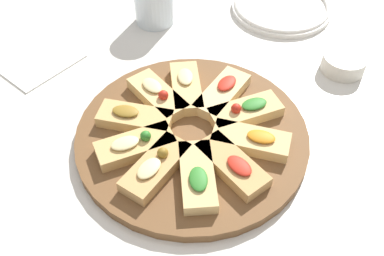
# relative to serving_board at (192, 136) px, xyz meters

# --- Properties ---
(ground_plane) EXTENTS (3.00, 3.00, 0.00)m
(ground_plane) POSITION_rel_serving_board_xyz_m (0.00, 0.00, -0.01)
(ground_plane) COLOR silver
(serving_board) EXTENTS (0.35, 0.35, 0.02)m
(serving_board) POSITION_rel_serving_board_xyz_m (0.00, 0.00, 0.00)
(serving_board) COLOR brown
(serving_board) RESTS_ON ground_plane
(focaccia_slice_0) EXTENTS (0.09, 0.12, 0.03)m
(focaccia_slice_0) POSITION_rel_serving_board_xyz_m (-0.04, -0.08, 0.02)
(focaccia_slice_0) COLOR #DBB775
(focaccia_slice_0) RESTS_ON serving_board
(focaccia_slice_1) EXTENTS (0.07, 0.12, 0.03)m
(focaccia_slice_1) POSITION_rel_serving_board_xyz_m (0.02, -0.09, 0.02)
(focaccia_slice_1) COLOR tan
(focaccia_slice_1) RESTS_ON serving_board
(focaccia_slice_2) EXTENTS (0.12, 0.11, 0.03)m
(focaccia_slice_2) POSITION_rel_serving_board_xyz_m (0.07, -0.06, 0.02)
(focaccia_slice_2) COLOR tan
(focaccia_slice_2) RESTS_ON serving_board
(focaccia_slice_3) EXTENTS (0.12, 0.06, 0.03)m
(focaccia_slice_3) POSITION_rel_serving_board_xyz_m (0.09, -0.01, 0.02)
(focaccia_slice_3) COLOR tan
(focaccia_slice_3) RESTS_ON serving_board
(focaccia_slice_4) EXTENTS (0.12, 0.10, 0.03)m
(focaccia_slice_4) POSITION_rel_serving_board_xyz_m (0.08, 0.05, 0.02)
(focaccia_slice_4) COLOR #DBB775
(focaccia_slice_4) RESTS_ON serving_board
(focaccia_slice_5) EXTENTS (0.09, 0.12, 0.03)m
(focaccia_slice_5) POSITION_rel_serving_board_xyz_m (0.04, 0.08, 0.02)
(focaccia_slice_5) COLOR tan
(focaccia_slice_5) RESTS_ON serving_board
(focaccia_slice_6) EXTENTS (0.06, 0.12, 0.03)m
(focaccia_slice_6) POSITION_rel_serving_board_xyz_m (-0.02, 0.09, 0.02)
(focaccia_slice_6) COLOR #DBB775
(focaccia_slice_6) RESTS_ON serving_board
(focaccia_slice_7) EXTENTS (0.11, 0.11, 0.03)m
(focaccia_slice_7) POSITION_rel_serving_board_xyz_m (-0.07, 0.06, 0.02)
(focaccia_slice_7) COLOR #DBB775
(focaccia_slice_7) RESTS_ON serving_board
(focaccia_slice_8) EXTENTS (0.12, 0.06, 0.03)m
(focaccia_slice_8) POSITION_rel_serving_board_xyz_m (-0.09, 0.01, 0.02)
(focaccia_slice_8) COLOR #E5C689
(focaccia_slice_8) RESTS_ON serving_board
(focaccia_slice_9) EXTENTS (0.12, 0.10, 0.03)m
(focaccia_slice_9) POSITION_rel_serving_board_xyz_m (-0.08, -0.05, 0.02)
(focaccia_slice_9) COLOR #DBB775
(focaccia_slice_9) RESTS_ON serving_board
(plate_left) EXTENTS (0.20, 0.20, 0.02)m
(plate_left) POSITION_rel_serving_board_xyz_m (-0.40, 0.01, -0.00)
(plate_left) COLOR white
(plate_left) RESTS_ON ground_plane
(water_glass) EXTENTS (0.08, 0.08, 0.09)m
(water_glass) POSITION_rel_serving_board_xyz_m (-0.25, -0.21, 0.04)
(water_glass) COLOR silver
(water_glass) RESTS_ON ground_plane
(napkin_stack) EXTENTS (0.16, 0.14, 0.01)m
(napkin_stack) POSITION_rel_serving_board_xyz_m (-0.05, -0.34, -0.01)
(napkin_stack) COLOR white
(napkin_stack) RESTS_ON ground_plane
(dipping_bowl) EXTENTS (0.08, 0.08, 0.03)m
(dipping_bowl) POSITION_rel_serving_board_xyz_m (-0.27, 0.17, 0.01)
(dipping_bowl) COLOR silver
(dipping_bowl) RESTS_ON ground_plane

